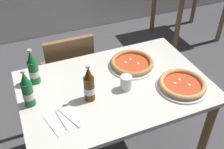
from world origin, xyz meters
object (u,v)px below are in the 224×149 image
object	(u,v)px
beer_bottle_left	(28,91)
napkin_with_cutlery	(65,119)
dining_table_main	(115,98)
pizza_margherita_near	(132,63)
beer_bottle_center	(33,69)
pizza_marinara_far	(182,84)
chair_behind_table	(69,71)
paper_cup	(126,83)
beer_bottle_right	(89,86)

from	to	relation	value
beer_bottle_left	napkin_with_cutlery	size ratio (longest dim) A/B	1.13
dining_table_main	napkin_with_cutlery	size ratio (longest dim) A/B	5.47
napkin_with_cutlery	beer_bottle_left	bearing A→B (deg)	128.15
pizza_margherita_near	beer_bottle_center	distance (m)	0.66
beer_bottle_center	napkin_with_cutlery	size ratio (longest dim) A/B	1.13
pizza_marinara_far	chair_behind_table	bearing A→B (deg)	124.76
dining_table_main	pizza_marinara_far	world-z (taller)	pizza_marinara_far
napkin_with_cutlery	dining_table_main	bearing A→B (deg)	24.31
beer_bottle_center	paper_cup	xyz separation A→B (m)	(0.51, -0.28, -0.06)
pizza_margherita_near	pizza_marinara_far	world-z (taller)	same
chair_behind_table	beer_bottle_center	bearing A→B (deg)	52.26
dining_table_main	paper_cup	bearing A→B (deg)	-48.39
beer_bottle_center	beer_bottle_right	distance (m)	0.40
chair_behind_table	pizza_margherita_near	bearing A→B (deg)	127.93
beer_bottle_left	napkin_with_cutlery	world-z (taller)	beer_bottle_left
dining_table_main	pizza_marinara_far	xyz separation A→B (m)	(0.39, -0.18, 0.13)
beer_bottle_center	napkin_with_cutlery	distance (m)	0.42
beer_bottle_left	beer_bottle_right	size ratio (longest dim) A/B	1.00
beer_bottle_left	beer_bottle_center	distance (m)	0.21
dining_table_main	paper_cup	size ratio (longest dim) A/B	12.63
pizza_marinara_far	napkin_with_cutlery	xyz separation A→B (m)	(-0.76, 0.01, -0.02)
dining_table_main	beer_bottle_center	xyz separation A→B (m)	(-0.46, 0.23, 0.22)
pizza_margherita_near	beer_bottle_left	world-z (taller)	beer_bottle_left
chair_behind_table	pizza_marinara_far	distance (m)	1.00
beer_bottle_right	pizza_marinara_far	bearing A→B (deg)	-11.82
dining_table_main	beer_bottle_right	xyz separation A→B (m)	(-0.19, -0.06, 0.22)
dining_table_main	beer_bottle_left	bearing A→B (deg)	176.55
pizza_marinara_far	beer_bottle_center	world-z (taller)	beer_bottle_center
pizza_margherita_near	beer_bottle_left	size ratio (longest dim) A/B	1.34
chair_behind_table	napkin_with_cutlery	bearing A→B (deg)	75.27
dining_table_main	beer_bottle_right	size ratio (longest dim) A/B	4.86
pizza_margherita_near	beer_bottle_left	xyz separation A→B (m)	(-0.72, -0.12, 0.08)
pizza_margherita_near	beer_bottle_right	size ratio (longest dim) A/B	1.34
beer_bottle_left	beer_bottle_center	bearing A→B (deg)	71.48
pizza_margherita_near	chair_behind_table	bearing A→B (deg)	127.67
chair_behind_table	napkin_with_cutlery	xyz separation A→B (m)	(-0.21, -0.78, 0.27)
pizza_margherita_near	beer_bottle_right	distance (m)	0.44
beer_bottle_right	paper_cup	xyz separation A→B (m)	(0.24, 0.00, -0.06)
dining_table_main	beer_bottle_left	xyz separation A→B (m)	(-0.53, 0.03, 0.22)
chair_behind_table	paper_cup	size ratio (longest dim) A/B	8.95
pizza_margherita_near	paper_cup	size ratio (longest dim) A/B	3.47
pizza_margherita_near	beer_bottle_right	xyz separation A→B (m)	(-0.38, -0.21, 0.08)
pizza_marinara_far	beer_bottle_left	bearing A→B (deg)	166.95
dining_table_main	pizza_margherita_near	xyz separation A→B (m)	(0.19, 0.15, 0.13)
chair_behind_table	paper_cup	world-z (taller)	chair_behind_table
beer_bottle_left	paper_cup	world-z (taller)	beer_bottle_left
napkin_with_cutlery	beer_bottle_right	bearing A→B (deg)	30.77
beer_bottle_right	paper_cup	world-z (taller)	beer_bottle_right
napkin_with_cutlery	paper_cup	distance (m)	0.44
dining_table_main	beer_bottle_center	size ratio (longest dim) A/B	4.86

